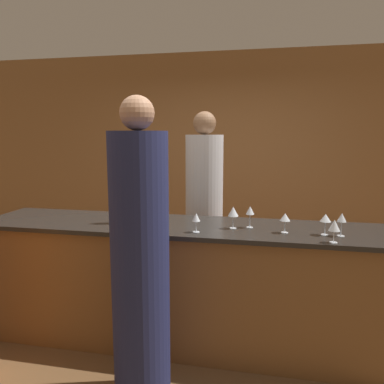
{
  "coord_description": "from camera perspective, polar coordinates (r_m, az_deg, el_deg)",
  "views": [
    {
      "loc": [
        0.61,
        -2.85,
        1.72
      ],
      "look_at": [
        -0.01,
        0.1,
        1.25
      ],
      "focal_mm": 35.0,
      "sensor_mm": 36.0,
      "label": 1
    }
  ],
  "objects": [
    {
      "name": "ground_plane",
      "position": [
        3.38,
        -0.25,
        -21.78
      ],
      "size": [
        14.0,
        14.0,
        0.0
      ],
      "primitive_type": "plane",
      "color": "brown"
    },
    {
      "name": "back_wall",
      "position": [
        5.12,
        4.94,
        5.14
      ],
      "size": [
        8.0,
        0.06,
        2.8
      ],
      "color": "olive",
      "rests_on": "ground_plane"
    },
    {
      "name": "bar_counter",
      "position": [
        3.16,
        -0.25,
        -13.87
      ],
      "size": [
        3.49,
        0.72,
        1.0
      ],
      "color": "brown",
      "rests_on": "ground_plane"
    },
    {
      "name": "bartender",
      "position": [
        3.74,
        1.86,
        -3.87
      ],
      "size": [
        0.37,
        0.37,
        1.94
      ],
      "rotation": [
        0.0,
        0.0,
        3.14
      ],
      "color": "#B2B2B7",
      "rests_on": "ground_plane"
    },
    {
      "name": "guest_0",
      "position": [
        2.41,
        -7.88,
        -11.05
      ],
      "size": [
        0.36,
        0.36,
        1.95
      ],
      "color": "#1E234C",
      "rests_on": "ground_plane"
    },
    {
      "name": "wine_bottle_0",
      "position": [
        3.08,
        -11.4,
        -2.42
      ],
      "size": [
        0.07,
        0.07,
        0.32
      ],
      "color": "black",
      "rests_on": "bar_counter"
    },
    {
      "name": "wine_glass_0",
      "position": [
        2.81,
        14.0,
        -3.83
      ],
      "size": [
        0.08,
        0.08,
        0.15
      ],
      "color": "silver",
      "rests_on": "bar_counter"
    },
    {
      "name": "wine_glass_1",
      "position": [
        2.75,
        0.63,
        -4.0
      ],
      "size": [
        0.06,
        0.06,
        0.15
      ],
      "color": "silver",
      "rests_on": "bar_counter"
    },
    {
      "name": "wine_glass_2",
      "position": [
        2.65,
        20.88,
        -4.85
      ],
      "size": [
        0.08,
        0.08,
        0.16
      ],
      "color": "silver",
      "rests_on": "bar_counter"
    },
    {
      "name": "wine_glass_3",
      "position": [
        2.83,
        19.67,
        -3.83
      ],
      "size": [
        0.08,
        0.08,
        0.16
      ],
      "color": "silver",
      "rests_on": "bar_counter"
    },
    {
      "name": "wine_glass_4",
      "position": [
        2.84,
        21.86,
        -3.77
      ],
      "size": [
        0.06,
        0.06,
        0.17
      ],
      "color": "silver",
      "rests_on": "bar_counter"
    },
    {
      "name": "wine_glass_5",
      "position": [
        2.87,
        6.3,
        -3.04
      ],
      "size": [
        0.08,
        0.08,
        0.17
      ],
      "color": "silver",
      "rests_on": "bar_counter"
    },
    {
      "name": "wine_glass_6",
      "position": [
        2.91,
        8.84,
        -2.92
      ],
      "size": [
        0.06,
        0.06,
        0.17
      ],
      "color": "silver",
      "rests_on": "bar_counter"
    }
  ]
}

